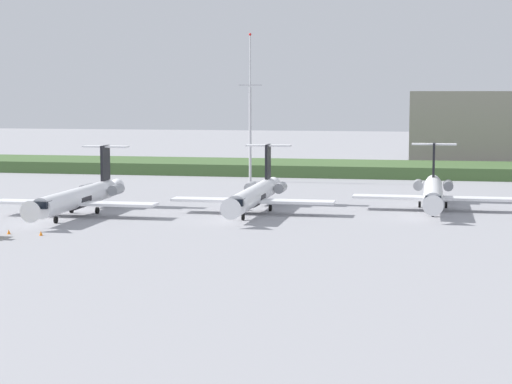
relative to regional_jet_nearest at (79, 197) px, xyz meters
name	(u,v)px	position (x,y,z in m)	size (l,w,h in m)	color
ground_plane	(281,196)	(23.53, 27.68, -2.54)	(500.00, 500.00, 0.00)	#939399
grass_berm	(314,168)	(23.53, 69.36, -1.34)	(320.00, 20.00, 2.38)	#426033
regional_jet_nearest	(79,197)	(0.00, 0.00, 0.00)	(22.81, 31.00, 9.00)	white
regional_jet_second	(255,194)	(23.16, 7.24, 0.00)	(22.81, 31.00, 9.00)	white
regional_jet_third	(433,192)	(47.74, 15.51, 0.00)	(22.81, 31.00, 9.00)	white
antenna_mast	(250,121)	(13.68, 51.32, 8.91)	(4.40, 0.50, 27.77)	#B2B2B7
safety_cone_mid_marker	(9,232)	(-1.86, -17.59, -2.26)	(0.44, 0.44, 0.55)	orange
safety_cone_rear_marker	(41,233)	(2.40, -17.99, -2.26)	(0.44, 0.44, 0.55)	orange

